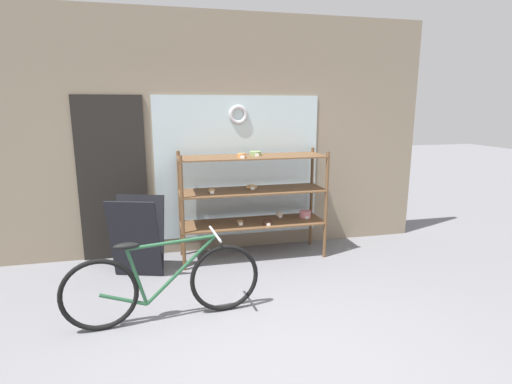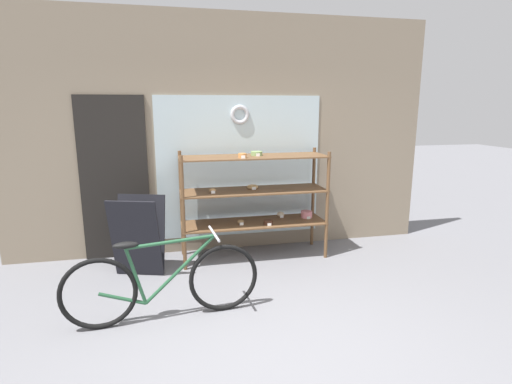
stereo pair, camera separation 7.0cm
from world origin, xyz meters
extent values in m
plane|color=slate|center=(0.00, 0.00, 0.00)|extent=(30.00, 30.00, 0.00)
cube|color=gray|center=(0.00, 2.58, 1.57)|extent=(5.73, 0.08, 3.14)
cube|color=silver|center=(0.20, 2.54, 1.15)|extent=(2.23, 0.02, 1.90)
cube|color=black|center=(-1.43, 2.53, 1.05)|extent=(0.84, 0.03, 2.10)
torus|color=#B7B7BC|center=(0.20, 2.52, 1.85)|extent=(0.26, 0.06, 0.26)
cylinder|color=brown|center=(-0.61, 1.90, 0.70)|extent=(0.04, 0.04, 1.40)
cylinder|color=brown|center=(1.22, 1.90, 0.70)|extent=(0.04, 0.04, 1.40)
cylinder|color=brown|center=(-0.61, 2.42, 0.70)|extent=(0.04, 0.04, 1.40)
cylinder|color=brown|center=(1.22, 2.42, 0.70)|extent=(0.04, 0.04, 1.40)
cube|color=brown|center=(0.31, 2.16, 0.46)|extent=(1.88, 0.56, 0.02)
cube|color=brown|center=(0.31, 2.16, 0.89)|extent=(1.88, 0.56, 0.02)
cube|color=brown|center=(0.31, 2.16, 1.33)|extent=(1.88, 0.56, 0.02)
torus|color=tan|center=(0.32, 2.26, 0.92)|extent=(0.15, 0.15, 0.04)
cube|color=white|center=(0.32, 2.17, 0.92)|extent=(0.05, 0.00, 0.04)
cylinder|color=pink|center=(1.06, 2.22, 0.51)|extent=(0.15, 0.15, 0.09)
cube|color=white|center=(1.06, 2.14, 0.49)|extent=(0.05, 0.00, 0.04)
ellipsoid|color=#AD7F4C|center=(-0.23, 2.11, 0.93)|extent=(0.08, 0.07, 0.06)
cube|color=white|center=(-0.23, 2.06, 0.92)|extent=(0.05, 0.00, 0.04)
cylinder|color=#422619|center=(0.47, 2.01, 0.50)|extent=(0.12, 0.12, 0.06)
cube|color=white|center=(0.47, 1.95, 0.49)|extent=(0.05, 0.00, 0.04)
cylinder|color=#7A995B|center=(0.36, 2.20, 1.37)|extent=(0.15, 0.15, 0.05)
cube|color=white|center=(0.36, 2.12, 1.36)|extent=(0.05, 0.00, 0.04)
ellipsoid|color=brown|center=(0.13, 2.11, 0.50)|extent=(0.09, 0.08, 0.06)
cube|color=white|center=(0.13, 2.05, 0.49)|extent=(0.05, 0.00, 0.04)
ellipsoid|color=beige|center=(0.72, 2.33, 0.51)|extent=(0.10, 0.09, 0.07)
cube|color=white|center=(0.72, 2.27, 0.49)|extent=(0.05, 0.00, 0.04)
cylinder|color=#C67F42|center=(0.13, 2.01, 1.37)|extent=(0.10, 0.10, 0.06)
cube|color=white|center=(0.13, 1.95, 1.36)|extent=(0.05, 0.00, 0.04)
torus|color=black|center=(-1.41, 0.72, 0.34)|extent=(0.68, 0.10, 0.68)
torus|color=black|center=(-0.28, 0.81, 0.34)|extent=(0.68, 0.10, 0.68)
cylinder|color=#235133|center=(-0.69, 0.78, 0.48)|extent=(0.67, 0.09, 0.61)
cylinder|color=#235133|center=(-0.76, 0.77, 0.76)|extent=(0.80, 0.10, 0.07)
cylinder|color=#235133|center=(-1.09, 0.75, 0.46)|extent=(0.17, 0.05, 0.56)
cylinder|color=#235133|center=(-1.22, 0.74, 0.26)|extent=(0.41, 0.07, 0.18)
ellipsoid|color=black|center=(-1.16, 0.74, 0.77)|extent=(0.23, 0.11, 0.06)
cylinder|color=#B2B2B7|center=(-0.37, 0.81, 0.80)|extent=(0.06, 0.46, 0.02)
cube|color=black|center=(-1.16, 1.78, 0.47)|extent=(0.61, 0.36, 0.94)
cube|color=black|center=(-1.11, 1.95, 0.47)|extent=(0.61, 0.36, 0.94)
camera|label=1|loc=(-0.83, -2.74, 1.97)|focal=28.00mm
camera|label=2|loc=(-0.76, -2.76, 1.97)|focal=28.00mm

